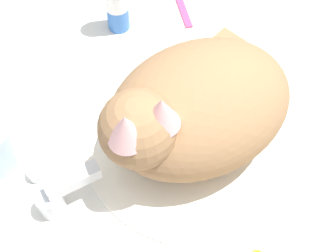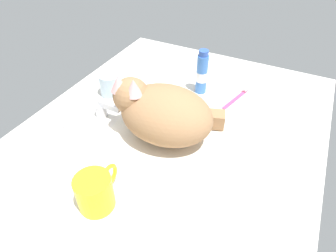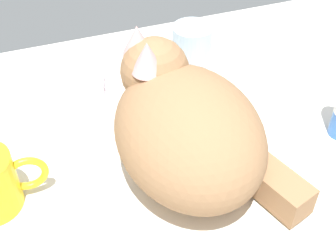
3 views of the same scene
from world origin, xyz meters
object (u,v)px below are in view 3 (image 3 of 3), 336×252
at_px(faucet, 143,78).
at_px(cat, 186,125).
at_px(rinse_cup, 192,45).
at_px(soap_bar, 85,84).

bearing_deg(faucet, cat, -89.77).
bearing_deg(cat, rinse_cup, 66.36).
xyz_separation_m(faucet, rinse_cup, (0.11, 0.05, 0.01)).
relative_size(cat, soap_bar, 4.32).
bearing_deg(soap_bar, rinse_cup, 9.58).
xyz_separation_m(cat, soap_bar, (-0.10, 0.21, -0.06)).
distance_m(faucet, soap_bar, 0.10).
bearing_deg(faucet, soap_bar, 172.12).
height_order(faucet, soap_bar, faucet).
bearing_deg(cat, soap_bar, 115.00).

